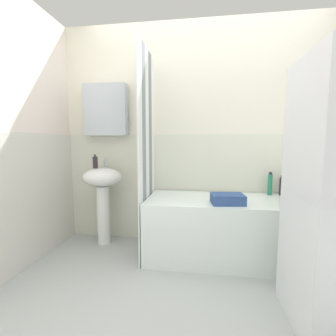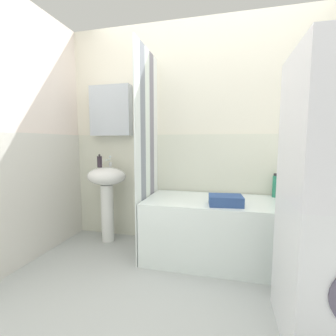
{
  "view_description": "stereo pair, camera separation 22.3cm",
  "coord_description": "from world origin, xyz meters",
  "px_view_note": "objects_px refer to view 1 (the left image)",
  "views": [
    {
      "loc": [
        0.0,
        -1.37,
        1.12
      ],
      "look_at": [
        -0.32,
        0.88,
        0.87
      ],
      "focal_mm": 25.34,
      "sensor_mm": 36.0,
      "label": 1
    },
    {
      "loc": [
        0.22,
        -1.33,
        1.12
      ],
      "look_at": [
        -0.32,
        0.88,
        0.87
      ],
      "focal_mm": 25.34,
      "sensor_mm": 36.0,
      "label": 2
    }
  ],
  "objects_px": {
    "sink": "(102,188)",
    "conditioner_bottle": "(270,184)",
    "bathtub": "(228,229)",
    "body_wash_bottle": "(296,189)",
    "soap_dispenser": "(95,162)",
    "towel_folded": "(227,199)",
    "lotion_bottle": "(282,186)"
  },
  "relations": [
    {
      "from": "lotion_bottle",
      "to": "towel_folded",
      "type": "height_order",
      "value": "lotion_bottle"
    },
    {
      "from": "bathtub",
      "to": "conditioner_bottle",
      "type": "xyz_separation_m",
      "value": [
        0.43,
        0.25,
        0.4
      ]
    },
    {
      "from": "sink",
      "to": "towel_folded",
      "type": "xyz_separation_m",
      "value": [
        1.29,
        -0.31,
        0.0
      ]
    },
    {
      "from": "bathtub",
      "to": "lotion_bottle",
      "type": "xyz_separation_m",
      "value": [
        0.56,
        0.25,
        0.38
      ]
    },
    {
      "from": "body_wash_bottle",
      "to": "towel_folded",
      "type": "bearing_deg",
      "value": -149.99
    },
    {
      "from": "soap_dispenser",
      "to": "sink",
      "type": "bearing_deg",
      "value": 17.68
    },
    {
      "from": "soap_dispenser",
      "to": "lotion_bottle",
      "type": "xyz_separation_m",
      "value": [
        1.95,
        0.13,
        -0.23
      ]
    },
    {
      "from": "body_wash_bottle",
      "to": "lotion_bottle",
      "type": "height_order",
      "value": "lotion_bottle"
    },
    {
      "from": "sink",
      "to": "lotion_bottle",
      "type": "xyz_separation_m",
      "value": [
        1.88,
        0.11,
        0.06
      ]
    },
    {
      "from": "sink",
      "to": "towel_folded",
      "type": "relative_size",
      "value": 3.0
    },
    {
      "from": "sink",
      "to": "towel_folded",
      "type": "bearing_deg",
      "value": -13.68
    },
    {
      "from": "sink",
      "to": "towel_folded",
      "type": "height_order",
      "value": "sink"
    },
    {
      "from": "body_wash_bottle",
      "to": "soap_dispenser",
      "type": "bearing_deg",
      "value": -176.74
    },
    {
      "from": "soap_dispenser",
      "to": "bathtub",
      "type": "height_order",
      "value": "soap_dispenser"
    },
    {
      "from": "bathtub",
      "to": "body_wash_bottle",
      "type": "xyz_separation_m",
      "value": [
        0.68,
        0.24,
        0.36
      ]
    },
    {
      "from": "soap_dispenser",
      "to": "conditioner_bottle",
      "type": "distance_m",
      "value": 1.84
    },
    {
      "from": "towel_folded",
      "to": "body_wash_bottle",
      "type": "bearing_deg",
      "value": 30.01
    },
    {
      "from": "soap_dispenser",
      "to": "lotion_bottle",
      "type": "bearing_deg",
      "value": 3.77
    },
    {
      "from": "body_wash_bottle",
      "to": "lotion_bottle",
      "type": "distance_m",
      "value": 0.13
    },
    {
      "from": "bathtub",
      "to": "body_wash_bottle",
      "type": "bearing_deg",
      "value": 19.42
    },
    {
      "from": "sink",
      "to": "lotion_bottle",
      "type": "relative_size",
      "value": 4.15
    },
    {
      "from": "body_wash_bottle",
      "to": "towel_folded",
      "type": "distance_m",
      "value": 0.82
    },
    {
      "from": "sink",
      "to": "conditioner_bottle",
      "type": "height_order",
      "value": "sink"
    },
    {
      "from": "sink",
      "to": "soap_dispenser",
      "type": "relative_size",
      "value": 5.73
    },
    {
      "from": "sink",
      "to": "towel_folded",
      "type": "distance_m",
      "value": 1.33
    },
    {
      "from": "soap_dispenser",
      "to": "lotion_bottle",
      "type": "distance_m",
      "value": 1.96
    },
    {
      "from": "bathtub",
      "to": "sink",
      "type": "bearing_deg",
      "value": 173.85
    },
    {
      "from": "lotion_bottle",
      "to": "conditioner_bottle",
      "type": "height_order",
      "value": "conditioner_bottle"
    },
    {
      "from": "towel_folded",
      "to": "conditioner_bottle",
      "type": "bearing_deg",
      "value": 42.18
    },
    {
      "from": "sink",
      "to": "soap_dispenser",
      "type": "distance_m",
      "value": 0.3
    },
    {
      "from": "sink",
      "to": "lotion_bottle",
      "type": "distance_m",
      "value": 1.88
    },
    {
      "from": "soap_dispenser",
      "to": "body_wash_bottle",
      "type": "xyz_separation_m",
      "value": [
        2.07,
        0.12,
        -0.26
      ]
    }
  ]
}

